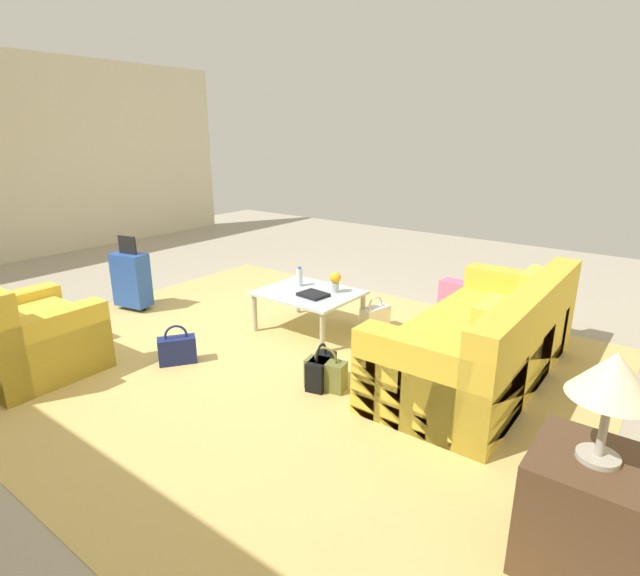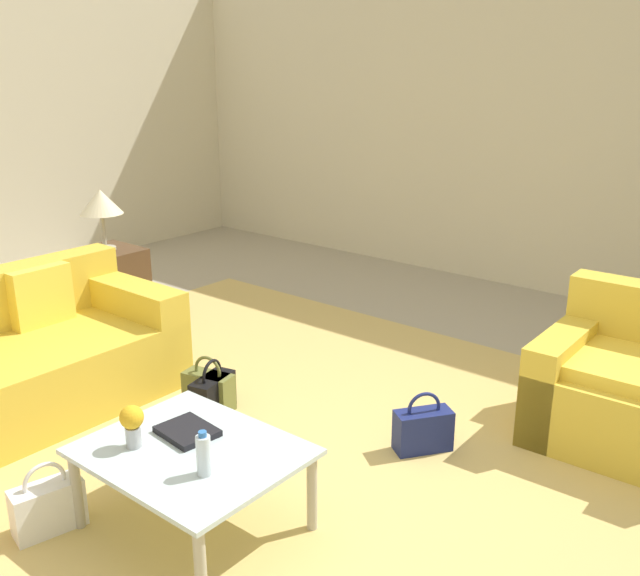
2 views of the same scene
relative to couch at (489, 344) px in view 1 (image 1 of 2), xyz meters
The scene contains 17 objects.
ground_plane 2.29m from the couch, 15.29° to the left, with size 12.00×12.00×0.00m, color #A89E89.
wall_right 7.39m from the couch, ahead, with size 0.12×8.00×3.10m, color beige.
area_rug 1.81m from the couch, 26.64° to the left, with size 5.20×4.40×0.01m, color tan.
couch is the anchor object (origin of this frame).
armchair 3.84m from the couch, 36.26° to the left, with size 0.98×0.91×0.85m.
coffee_table 1.80m from the couch, ahead, with size 0.95×0.78×0.42m.
water_bottle 2.01m from the couch, ahead, with size 0.06×0.06×0.20m.
coffee_table_book 1.69m from the couch, ahead, with size 0.27×0.22×0.03m, color black.
flower_vase 1.59m from the couch, ahead, with size 0.11×0.11×0.21m.
side_table 1.89m from the couch, 122.13° to the left, with size 0.52×0.52×0.58m, color #513823.
table_lamp 2.01m from the couch, 122.13° to the left, with size 0.35×0.35×0.51m.
suitcase_blue 3.88m from the couch, 11.90° to the left, with size 0.44×0.30×0.85m.
handbag_black 1.39m from the couch, 43.03° to the left, with size 0.21×0.34×0.36m.
handbag_white 1.34m from the couch, 15.02° to the right, with size 0.21×0.34×0.36m.
handbag_olive 1.36m from the couch, 45.56° to the left, with size 0.34×0.20×0.36m.
handbag_navy 2.64m from the couch, 31.54° to the left, with size 0.30×0.34×0.36m.
backpack_pink 1.43m from the couch, 56.23° to the right, with size 0.31×0.27×0.40m.
Camera 1 is at (-3.35, 3.20, 1.95)m, focal length 28.00 mm.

